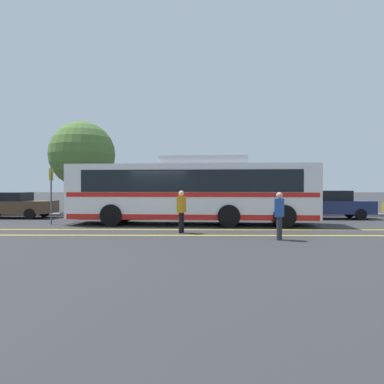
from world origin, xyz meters
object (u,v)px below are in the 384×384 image
(pedestrian_0, at_px, (181,209))
(pedestrian_1, at_px, (279,213))
(transit_bus, at_px, (192,190))
(bus_stop_sign, at_px, (51,189))
(tree_0, at_px, (82,154))
(parked_car_0, at_px, (12,205))
(parked_car_1, at_px, (112,205))
(parked_car_3, at_px, (329,205))
(parked_car_2, at_px, (213,204))

(pedestrian_0, bearing_deg, pedestrian_1, 81.85)
(transit_bus, xyz_separation_m, pedestrian_1, (2.98, -5.17, -0.72))
(transit_bus, relative_size, pedestrian_1, 7.42)
(transit_bus, height_order, bus_stop_sign, transit_bus)
(pedestrian_0, distance_m, tree_0, 15.82)
(parked_car_0, distance_m, pedestrian_1, 16.02)
(parked_car_0, xyz_separation_m, parked_car_1, (5.82, -0.13, -0.02))
(parked_car_1, bearing_deg, pedestrian_1, -134.72)
(parked_car_0, bearing_deg, parked_car_1, 90.69)
(parked_car_1, height_order, parked_car_3, parked_car_3)
(transit_bus, distance_m, tree_0, 13.26)
(parked_car_0, bearing_deg, bus_stop_sign, 46.90)
(transit_bus, distance_m, parked_car_3, 8.37)
(pedestrian_1, bearing_deg, parked_car_2, 39.50)
(parked_car_0, distance_m, parked_car_2, 11.55)
(parked_car_1, bearing_deg, parked_car_0, 92.71)
(parked_car_0, distance_m, bus_stop_sign, 5.38)
(pedestrian_1, bearing_deg, bus_stop_sign, 89.93)
(parked_car_3, xyz_separation_m, pedestrian_0, (-8.02, -6.62, 0.14))
(pedestrian_1, distance_m, tree_0, 19.19)
(pedestrian_0, height_order, pedestrian_1, pedestrian_0)
(bus_stop_sign, bearing_deg, parked_car_3, -72.53)
(parked_car_0, height_order, tree_0, tree_0)
(transit_bus, height_order, parked_car_2, transit_bus)
(parked_car_1, xyz_separation_m, pedestrian_1, (7.59, -8.64, 0.18))
(parked_car_1, relative_size, pedestrian_0, 2.46)
(parked_car_1, distance_m, parked_car_2, 5.74)
(transit_bus, distance_m, pedestrian_0, 3.39)
(parked_car_0, bearing_deg, parked_car_3, 91.10)
(parked_car_0, relative_size, pedestrian_1, 2.99)
(parked_car_2, height_order, tree_0, tree_0)
(parked_car_3, bearing_deg, parked_car_0, 91.65)
(transit_bus, relative_size, bus_stop_sign, 4.41)
(bus_stop_sign, distance_m, tree_0, 10.57)
(parked_car_0, height_order, pedestrian_0, pedestrian_0)
(parked_car_0, xyz_separation_m, pedestrian_0, (10.04, -6.90, 0.18))
(bus_stop_sign, bearing_deg, tree_0, 13.04)
(parked_car_0, bearing_deg, pedestrian_1, 58.78)
(pedestrian_0, height_order, bus_stop_sign, bus_stop_sign)
(parked_car_0, distance_m, tree_0, 7.56)
(bus_stop_sign, bearing_deg, pedestrian_0, -112.75)
(bus_stop_sign, bearing_deg, pedestrian_1, -113.60)
(pedestrian_0, bearing_deg, parked_car_1, -127.21)
(transit_bus, height_order, parked_car_1, transit_bus)
(parked_car_0, distance_m, parked_car_1, 5.82)
(parked_car_0, height_order, parked_car_3, parked_car_3)
(bus_stop_sign, height_order, tree_0, tree_0)
(parked_car_3, relative_size, bus_stop_sign, 1.76)
(parked_car_0, relative_size, bus_stop_sign, 1.78)
(transit_bus, relative_size, pedestrian_0, 7.28)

